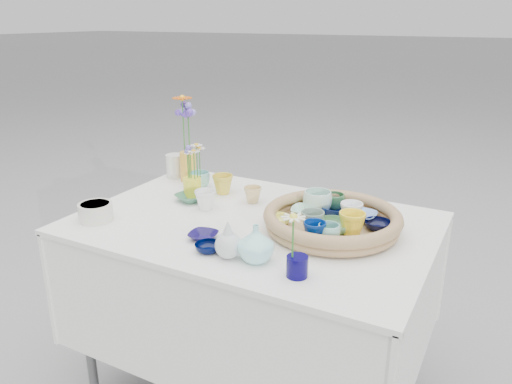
% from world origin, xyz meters
% --- Properties ---
extents(wicker_tray, '(0.47, 0.47, 0.08)m').
position_xyz_m(wicker_tray, '(0.28, 0.05, 0.80)').
color(wicker_tray, brown).
rests_on(wicker_tray, display_table).
extents(tray_ceramic_0, '(0.15, 0.15, 0.04)m').
position_xyz_m(tray_ceramic_0, '(0.26, 0.15, 0.80)').
color(tray_ceramic_0, '#0A1B54').
rests_on(tray_ceramic_0, wicker_tray).
extents(tray_ceramic_1, '(0.11, 0.11, 0.03)m').
position_xyz_m(tray_ceramic_1, '(0.42, 0.10, 0.80)').
color(tray_ceramic_1, black).
rests_on(tray_ceramic_1, wicker_tray).
extents(tray_ceramic_2, '(0.11, 0.11, 0.08)m').
position_xyz_m(tray_ceramic_2, '(0.36, 0.00, 0.82)').
color(tray_ceramic_2, yellow).
rests_on(tray_ceramic_2, wicker_tray).
extents(tray_ceramic_3, '(0.15, 0.15, 0.04)m').
position_xyz_m(tray_ceramic_3, '(0.30, 0.00, 0.80)').
color(tray_ceramic_3, '#578E5F').
rests_on(tray_ceramic_3, wicker_tray).
extents(tray_ceramic_4, '(0.10, 0.10, 0.07)m').
position_xyz_m(tray_ceramic_4, '(0.24, -0.03, 0.82)').
color(tray_ceramic_4, slate).
rests_on(tray_ceramic_4, wicker_tray).
extents(tray_ceramic_5, '(0.12, 0.12, 0.03)m').
position_xyz_m(tray_ceramic_5, '(0.16, 0.10, 0.80)').
color(tray_ceramic_5, '#B7EDD6').
rests_on(tray_ceramic_5, wicker_tray).
extents(tray_ceramic_6, '(0.13, 0.13, 0.08)m').
position_xyz_m(tray_ceramic_6, '(0.19, 0.14, 0.82)').
color(tray_ceramic_6, silver).
rests_on(tray_ceramic_6, wicker_tray).
extents(tray_ceramic_7, '(0.10, 0.10, 0.07)m').
position_xyz_m(tray_ceramic_7, '(0.33, 0.11, 0.82)').
color(tray_ceramic_7, white).
rests_on(tray_ceramic_7, wicker_tray).
extents(tray_ceramic_8, '(0.11, 0.11, 0.03)m').
position_xyz_m(tray_ceramic_8, '(0.35, 0.16, 0.80)').
color(tray_ceramic_8, '#6C96D9').
rests_on(tray_ceramic_8, wicker_tray).
extents(tray_ceramic_9, '(0.10, 0.10, 0.07)m').
position_xyz_m(tray_ceramic_9, '(0.27, -0.10, 0.82)').
color(tray_ceramic_9, navy).
rests_on(tray_ceramic_9, wicker_tray).
extents(tray_ceramic_10, '(0.10, 0.10, 0.03)m').
position_xyz_m(tray_ceramic_10, '(0.11, -0.02, 0.80)').
color(tray_ceramic_10, '#F7FB61').
rests_on(tray_ceramic_10, wicker_tray).
extents(tray_ceramic_11, '(0.08, 0.08, 0.06)m').
position_xyz_m(tray_ceramic_11, '(0.31, -0.07, 0.81)').
color(tray_ceramic_11, '#8FDCD2').
rests_on(tray_ceramic_11, wicker_tray).
extents(tray_ceramic_12, '(0.09, 0.09, 0.06)m').
position_xyz_m(tray_ceramic_12, '(0.23, 0.21, 0.81)').
color(tray_ceramic_12, '#346D3F').
rests_on(tray_ceramic_12, wicker_tray).
extents(loose_ceramic_0, '(0.10, 0.10, 0.08)m').
position_xyz_m(loose_ceramic_0, '(-0.25, 0.20, 0.81)').
color(loose_ceramic_0, gold).
rests_on(loose_ceramic_0, display_table).
extents(loose_ceramic_1, '(0.08, 0.08, 0.07)m').
position_xyz_m(loose_ceramic_1, '(-0.09, 0.17, 0.80)').
color(loose_ceramic_1, '#D7B976').
rests_on(loose_ceramic_1, display_table).
extents(loose_ceramic_2, '(0.15, 0.15, 0.03)m').
position_xyz_m(loose_ceramic_2, '(-0.32, 0.06, 0.78)').
color(loose_ceramic_2, '#3A7054').
rests_on(loose_ceramic_2, display_table).
extents(loose_ceramic_3, '(0.11, 0.11, 0.08)m').
position_xyz_m(loose_ceramic_3, '(-0.22, 0.02, 0.80)').
color(loose_ceramic_3, white).
rests_on(loose_ceramic_3, display_table).
extents(loose_ceramic_4, '(0.10, 0.10, 0.02)m').
position_xyz_m(loose_ceramic_4, '(-0.07, -0.21, 0.78)').
color(loose_ceramic_4, '#140C47').
rests_on(loose_ceramic_4, display_table).
extents(loose_ceramic_5, '(0.09, 0.09, 0.07)m').
position_xyz_m(loose_ceramic_5, '(-0.38, 0.22, 0.80)').
color(loose_ceramic_5, '#7FC4C1').
rests_on(loose_ceramic_5, display_table).
extents(loose_ceramic_6, '(0.09, 0.09, 0.03)m').
position_xyz_m(loose_ceramic_6, '(-0.01, -0.28, 0.78)').
color(loose_ceramic_6, black).
rests_on(loose_ceramic_6, display_table).
extents(fluted_bowl, '(0.16, 0.16, 0.06)m').
position_xyz_m(fluted_bowl, '(-0.51, -0.26, 0.80)').
color(fluted_bowl, beige).
rests_on(fluted_bowl, display_table).
extents(bud_vase_paleblue, '(0.11, 0.11, 0.13)m').
position_xyz_m(bud_vase_paleblue, '(0.07, -0.29, 0.83)').
color(bud_vase_paleblue, silver).
rests_on(bud_vase_paleblue, display_table).
extents(bud_vase_seafoam, '(0.14, 0.14, 0.12)m').
position_xyz_m(bud_vase_seafoam, '(0.15, -0.27, 0.82)').
color(bud_vase_seafoam, '#A3EEEB').
rests_on(bud_vase_seafoam, display_table).
extents(bud_vase_cobalt, '(0.07, 0.07, 0.06)m').
position_xyz_m(bud_vase_cobalt, '(0.30, -0.30, 0.80)').
color(bud_vase_cobalt, '#060040').
rests_on(bud_vase_cobalt, display_table).
extents(single_daisy, '(0.10, 0.10, 0.14)m').
position_xyz_m(single_daisy, '(0.29, -0.31, 0.89)').
color(single_daisy, white).
rests_on(single_daisy, bud_vase_cobalt).
extents(tall_vase_yellow, '(0.08, 0.08, 0.13)m').
position_xyz_m(tall_vase_yellow, '(-0.48, 0.27, 0.83)').
color(tall_vase_yellow, gold).
rests_on(tall_vase_yellow, display_table).
extents(gerbera, '(0.10, 0.10, 0.26)m').
position_xyz_m(gerbera, '(-0.49, 0.26, 1.02)').
color(gerbera, '#D4570E').
rests_on(gerbera, tall_vase_yellow).
extents(hydrangea, '(0.09, 0.09, 0.26)m').
position_xyz_m(hydrangea, '(-0.48, 0.29, 0.99)').
color(hydrangea, '#5D3ABB').
rests_on(hydrangea, tall_vase_yellow).
extents(white_pitcher, '(0.13, 0.11, 0.11)m').
position_xyz_m(white_pitcher, '(-0.57, 0.29, 0.82)').
color(white_pitcher, silver).
rests_on(white_pitcher, display_table).
extents(daisy_cup, '(0.09, 0.09, 0.08)m').
position_xyz_m(daisy_cup, '(-0.35, 0.11, 0.80)').
color(daisy_cup, yellow).
rests_on(daisy_cup, display_table).
extents(daisy_posy, '(0.10, 0.10, 0.15)m').
position_xyz_m(daisy_posy, '(-0.34, 0.13, 0.92)').
color(daisy_posy, silver).
rests_on(daisy_posy, daisy_cup).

